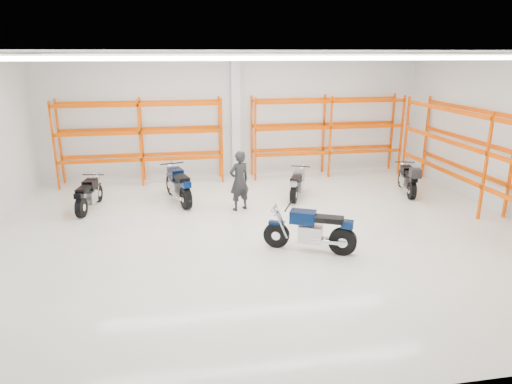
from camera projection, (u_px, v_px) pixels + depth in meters
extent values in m
plane|color=silver|center=(266.00, 233.00, 11.83)|extent=(14.00, 14.00, 0.00)
cube|color=silver|center=(235.00, 116.00, 16.83)|extent=(14.00, 0.02, 4.50)
cube|color=silver|center=(363.00, 244.00, 5.52)|extent=(14.00, 0.02, 4.50)
cube|color=white|center=(267.00, 52.00, 10.52)|extent=(14.00, 12.00, 0.02)
cube|color=white|center=(302.00, 57.00, 7.72)|extent=(10.00, 0.22, 0.10)
cube|color=white|center=(263.00, 56.00, 11.02)|extent=(10.00, 0.22, 0.10)
cube|color=white|center=(245.00, 56.00, 13.85)|extent=(10.00, 0.22, 0.10)
cylinder|color=black|center=(276.00, 235.00, 10.88)|extent=(0.62, 0.38, 0.63)
cylinder|color=black|center=(343.00, 241.00, 10.48)|extent=(0.66, 0.45, 0.65)
cylinder|color=silver|center=(276.00, 235.00, 10.88)|extent=(0.25, 0.22, 0.21)
cylinder|color=silver|center=(343.00, 241.00, 10.48)|extent=(0.30, 0.29, 0.23)
cube|color=#051538|center=(277.00, 223.00, 10.79)|extent=(0.41, 0.30, 0.06)
cube|color=#B7B7BC|center=(310.00, 234.00, 10.63)|extent=(0.65, 0.57, 0.40)
cube|color=#A5A5AA|center=(327.00, 239.00, 10.56)|extent=(0.71, 0.43, 0.08)
cube|color=#051538|center=(303.00, 217.00, 10.57)|extent=(0.68, 0.57, 0.29)
cube|color=black|center=(328.00, 219.00, 10.42)|extent=(0.76, 0.58, 0.13)
cube|color=#051538|center=(347.00, 224.00, 10.33)|extent=(0.34, 0.32, 0.17)
cylinder|color=black|center=(288.00, 206.00, 10.59)|extent=(0.35, 0.68, 0.04)
sphere|color=silver|center=(275.00, 212.00, 10.72)|extent=(0.20, 0.20, 0.20)
cylinder|color=silver|center=(328.00, 242.00, 10.40)|extent=(0.75, 0.42, 0.09)
cylinder|color=black|center=(98.00, 193.00, 14.22)|extent=(0.21, 0.57, 0.56)
cylinder|color=black|center=(81.00, 208.00, 12.88)|extent=(0.27, 0.60, 0.58)
cylinder|color=silver|center=(98.00, 193.00, 14.22)|extent=(0.16, 0.21, 0.19)
cylinder|color=silver|center=(81.00, 208.00, 12.88)|extent=(0.22, 0.23, 0.20)
cube|color=black|center=(97.00, 185.00, 14.14)|extent=(0.20, 0.35, 0.06)
cube|color=#B7B7BC|center=(89.00, 197.00, 13.49)|extent=(0.42, 0.54, 0.35)
cube|color=#A5A5AA|center=(85.00, 204.00, 13.18)|extent=(0.23, 0.66, 0.07)
cube|color=black|center=(90.00, 184.00, 13.55)|extent=(0.41, 0.57, 0.26)
cube|color=black|center=(84.00, 189.00, 13.05)|extent=(0.39, 0.65, 0.11)
cube|color=black|center=(79.00, 196.00, 12.70)|extent=(0.24, 0.27, 0.15)
cylinder|color=black|center=(93.00, 175.00, 13.79)|extent=(0.64, 0.15, 0.03)
sphere|color=silver|center=(97.00, 177.00, 14.10)|extent=(0.18, 0.18, 0.18)
cylinder|color=silver|center=(80.00, 204.00, 13.15)|extent=(0.21, 0.70, 0.08)
cylinder|color=black|center=(171.00, 185.00, 14.98)|extent=(0.31, 0.66, 0.65)
cylinder|color=black|center=(186.00, 198.00, 13.58)|extent=(0.38, 0.70, 0.67)
cylinder|color=silver|center=(171.00, 185.00, 14.98)|extent=(0.21, 0.25, 0.22)
cylinder|color=silver|center=(186.00, 198.00, 13.58)|extent=(0.28, 0.29, 0.24)
cube|color=#051642|center=(170.00, 175.00, 14.89)|extent=(0.27, 0.42, 0.07)
cube|color=#B7B7BC|center=(178.00, 187.00, 14.22)|extent=(0.53, 0.65, 0.41)
cube|color=#A5A5AA|center=(182.00, 194.00, 13.90)|extent=(0.34, 0.77, 0.09)
cube|color=#051642|center=(176.00, 173.00, 14.27)|extent=(0.52, 0.69, 0.30)
cube|color=black|center=(181.00, 178.00, 13.74)|extent=(0.51, 0.78, 0.13)
cube|color=#051642|center=(186.00, 184.00, 13.38)|extent=(0.31, 0.34, 0.17)
cylinder|color=black|center=(172.00, 163.00, 14.51)|extent=(0.74, 0.25, 0.04)
sphere|color=silver|center=(169.00, 167.00, 14.84)|extent=(0.21, 0.21, 0.21)
cylinder|color=silver|center=(177.00, 195.00, 13.78)|extent=(0.32, 0.81, 0.10)
cylinder|color=black|center=(301.00, 183.00, 15.35)|extent=(0.33, 0.53, 0.54)
cylinder|color=black|center=(294.00, 195.00, 14.10)|extent=(0.39, 0.57, 0.56)
cylinder|color=silver|center=(301.00, 183.00, 15.35)|extent=(0.19, 0.22, 0.18)
cylinder|color=silver|center=(294.00, 195.00, 14.10)|extent=(0.25, 0.26, 0.20)
cube|color=gray|center=(302.00, 176.00, 15.27)|extent=(0.26, 0.35, 0.05)
cube|color=#B7B7BC|center=(298.00, 186.00, 14.67)|extent=(0.49, 0.56, 0.34)
cube|color=#A5A5AA|center=(296.00, 192.00, 14.38)|extent=(0.37, 0.61, 0.07)
cube|color=gray|center=(299.00, 174.00, 14.72)|extent=(0.49, 0.59, 0.25)
cube|color=black|center=(296.00, 178.00, 14.26)|extent=(0.50, 0.65, 0.11)
cube|color=gray|center=(294.00, 184.00, 13.93)|extent=(0.28, 0.30, 0.14)
cylinder|color=black|center=(301.00, 166.00, 14.94)|extent=(0.58, 0.30, 0.03)
sphere|color=silver|center=(302.00, 169.00, 15.23)|extent=(0.17, 0.17, 0.17)
cylinder|color=silver|center=(291.00, 192.00, 14.38)|extent=(0.36, 0.64, 0.08)
cylinder|color=black|center=(401.00, 179.00, 15.83)|extent=(0.24, 0.57, 0.56)
cylinder|color=black|center=(412.00, 190.00, 14.50)|extent=(0.30, 0.60, 0.57)
cylinder|color=silver|center=(401.00, 179.00, 15.83)|extent=(0.17, 0.21, 0.19)
cylinder|color=silver|center=(412.00, 190.00, 14.50)|extent=(0.23, 0.24, 0.20)
cube|color=black|center=(402.00, 171.00, 15.75)|extent=(0.21, 0.36, 0.06)
cube|color=#B7B7BC|center=(407.00, 182.00, 15.10)|extent=(0.44, 0.55, 0.35)
cube|color=#A5A5AA|center=(409.00, 187.00, 14.80)|extent=(0.26, 0.66, 0.07)
cube|color=black|center=(407.00, 170.00, 15.16)|extent=(0.43, 0.58, 0.26)
cube|color=black|center=(411.00, 174.00, 14.67)|extent=(0.42, 0.66, 0.11)
cube|color=black|center=(414.00, 180.00, 14.32)|extent=(0.26, 0.28, 0.15)
cylinder|color=black|center=(405.00, 162.00, 15.40)|extent=(0.64, 0.19, 0.03)
sphere|color=silver|center=(403.00, 164.00, 15.71)|extent=(0.18, 0.18, 0.18)
cylinder|color=silver|center=(405.00, 188.00, 14.77)|extent=(0.25, 0.69, 0.08)
cube|color=black|center=(415.00, 173.00, 14.14)|extent=(0.39, 0.42, 0.28)
imported|color=black|center=(239.00, 181.00, 13.34)|extent=(0.77, 0.66, 1.78)
cube|color=white|center=(236.00, 117.00, 16.66)|extent=(0.32, 0.32, 4.50)
cube|color=#EA4D00|center=(60.00, 142.00, 15.91)|extent=(0.07, 0.07, 3.00)
cube|color=#EA4D00|center=(54.00, 146.00, 15.16)|extent=(0.07, 0.07, 3.00)
cube|color=#EA4D00|center=(142.00, 140.00, 16.37)|extent=(0.07, 0.07, 3.00)
cube|color=#EA4D00|center=(140.00, 144.00, 15.62)|extent=(0.07, 0.07, 3.00)
cube|color=#EA4D00|center=(220.00, 137.00, 16.83)|extent=(0.07, 0.07, 3.00)
cube|color=#EA4D00|center=(222.00, 141.00, 16.08)|extent=(0.07, 0.07, 3.00)
cube|color=#EA4D00|center=(143.00, 155.00, 16.54)|extent=(5.60, 0.07, 0.12)
cube|color=#EA4D00|center=(142.00, 160.00, 15.78)|extent=(5.60, 0.07, 0.12)
cube|color=#EA4D00|center=(141.00, 129.00, 16.26)|extent=(5.60, 0.07, 0.12)
cube|color=#EA4D00|center=(140.00, 133.00, 15.51)|extent=(5.60, 0.07, 0.12)
cube|color=#EA4D00|center=(139.00, 103.00, 15.99)|extent=(5.60, 0.07, 0.12)
cube|color=#EA4D00|center=(138.00, 105.00, 15.24)|extent=(5.60, 0.07, 0.12)
cube|color=#EA4D00|center=(252.00, 136.00, 17.03)|extent=(0.07, 0.07, 3.00)
cube|color=#EA4D00|center=(255.00, 140.00, 16.28)|extent=(0.07, 0.07, 3.00)
cube|color=#EA4D00|center=(324.00, 134.00, 17.50)|extent=(0.07, 0.07, 3.00)
cube|color=#EA4D00|center=(330.00, 138.00, 16.74)|extent=(0.07, 0.07, 3.00)
cube|color=#EA4D00|center=(392.00, 132.00, 17.96)|extent=(0.07, 0.07, 3.00)
cube|color=#EA4D00|center=(401.00, 135.00, 17.20)|extent=(0.07, 0.07, 3.00)
cube|color=#EA4D00|center=(323.00, 148.00, 17.66)|extent=(5.60, 0.07, 0.12)
cube|color=#EA4D00|center=(330.00, 153.00, 16.91)|extent=(5.60, 0.07, 0.12)
cube|color=#EA4D00|center=(324.00, 124.00, 17.39)|extent=(5.60, 0.07, 0.12)
cube|color=#EA4D00|center=(331.00, 127.00, 16.63)|extent=(5.60, 0.07, 0.12)
cube|color=#EA4D00|center=(325.00, 99.00, 17.11)|extent=(5.60, 0.07, 0.12)
cube|color=#EA4D00|center=(332.00, 101.00, 16.36)|extent=(5.60, 0.07, 0.12)
cube|color=#EA4D00|center=(512.00, 166.00, 12.53)|extent=(0.07, 0.07, 3.00)
cube|color=#EA4D00|center=(485.00, 167.00, 12.40)|extent=(0.07, 0.07, 3.00)
cube|color=#EA4D00|center=(426.00, 137.00, 16.77)|extent=(0.07, 0.07, 3.00)
cube|color=#EA4D00|center=(406.00, 138.00, 16.64)|extent=(0.07, 0.07, 3.00)
cube|color=#EA4D00|center=(508.00, 186.00, 12.69)|extent=(0.07, 9.00, 0.12)
cube|color=#EA4D00|center=(482.00, 187.00, 12.56)|extent=(0.07, 9.00, 0.12)
cube|color=#EA4D00|center=(488.00, 154.00, 12.29)|extent=(0.07, 9.00, 0.12)
cube|color=#EA4D00|center=(493.00, 119.00, 12.02)|extent=(0.07, 9.00, 0.12)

